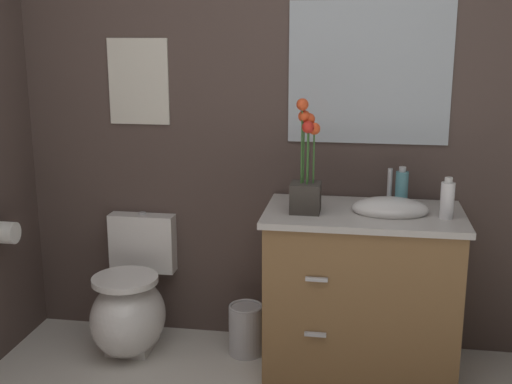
# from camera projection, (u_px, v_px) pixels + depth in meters

# --- Properties ---
(wall_back) EXTENTS (4.65, 0.05, 2.50)m
(wall_back) POSITION_uv_depth(u_px,v_px,m) (342.00, 112.00, 3.35)
(wall_back) COLOR #4C3D38
(wall_back) RESTS_ON ground_plane
(toilet) EXTENTS (0.38, 0.59, 0.69)m
(toilet) POSITION_uv_depth(u_px,v_px,m) (131.00, 306.00, 3.47)
(toilet) COLOR white
(toilet) RESTS_ON ground_plane
(vanity_cabinet) EXTENTS (0.94, 0.56, 1.00)m
(vanity_cabinet) POSITION_uv_depth(u_px,v_px,m) (361.00, 290.00, 3.22)
(vanity_cabinet) COLOR brown
(vanity_cabinet) RESTS_ON ground_plane
(flower_vase) EXTENTS (0.14, 0.14, 0.54)m
(flower_vase) POSITION_uv_depth(u_px,v_px,m) (306.00, 178.00, 3.08)
(flower_vase) COLOR #38332D
(flower_vase) RESTS_ON vanity_cabinet
(soap_bottle) EXTENTS (0.06, 0.06, 0.19)m
(soap_bottle) POSITION_uv_depth(u_px,v_px,m) (402.00, 188.00, 3.20)
(soap_bottle) COLOR teal
(soap_bottle) RESTS_ON vanity_cabinet
(lotion_bottle) EXTENTS (0.06, 0.06, 0.19)m
(lotion_bottle) POSITION_uv_depth(u_px,v_px,m) (447.00, 200.00, 2.99)
(lotion_bottle) COLOR white
(lotion_bottle) RESTS_ON vanity_cabinet
(trash_bin) EXTENTS (0.18, 0.18, 0.27)m
(trash_bin) POSITION_uv_depth(u_px,v_px,m) (246.00, 329.00, 3.45)
(trash_bin) COLOR #B7B7BC
(trash_bin) RESTS_ON ground_plane
(wall_poster) EXTENTS (0.33, 0.01, 0.45)m
(wall_poster) POSITION_uv_depth(u_px,v_px,m) (139.00, 82.00, 3.46)
(wall_poster) COLOR silver
(wall_mirror) EXTENTS (0.80, 0.01, 0.70)m
(wall_mirror) POSITION_uv_depth(u_px,v_px,m) (369.00, 73.00, 3.26)
(wall_mirror) COLOR #B2BCC6
(toilet_paper_roll) EXTENTS (0.11, 0.11, 0.11)m
(toilet_paper_roll) POSITION_uv_depth(u_px,v_px,m) (6.00, 233.00, 3.27)
(toilet_paper_roll) COLOR white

